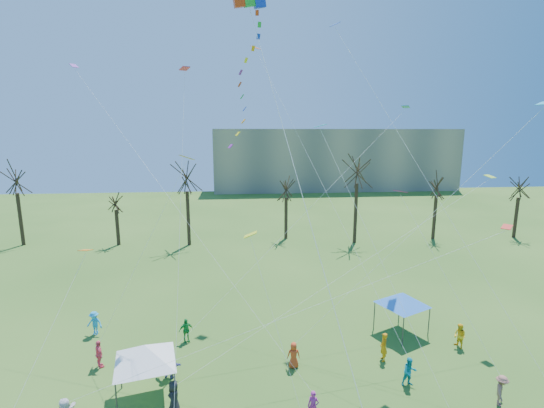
{
  "coord_description": "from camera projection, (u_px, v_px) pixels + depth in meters",
  "views": [
    {
      "loc": [
        -2.69,
        -12.61,
        14.39
      ],
      "look_at": [
        -1.04,
        5.0,
        11.0
      ],
      "focal_mm": 25.0,
      "sensor_mm": 36.0,
      "label": 1
    }
  ],
  "objects": [
    {
      "name": "distant_building",
      "position": [
        334.0,
        159.0,
        96.07
      ],
      "size": [
        60.0,
        14.0,
        15.0
      ],
      "primitive_type": "cube",
      "color": "gray",
      "rests_on": "ground"
    },
    {
      "name": "bare_tree_row",
      "position": [
        274.0,
        186.0,
        48.71
      ],
      "size": [
        71.02,
        9.26,
        12.25
      ],
      "color": "black",
      "rests_on": "ground"
    },
    {
      "name": "big_box_kite",
      "position": [
        251.0,
        82.0,
        18.16
      ],
      "size": [
        3.02,
        5.97,
        21.49
      ],
      "color": "red",
      "rests_on": "ground"
    },
    {
      "name": "canopy_tent_white",
      "position": [
        145.0,
        353.0,
        20.16
      ],
      "size": [
        4.24,
        4.24,
        3.26
      ],
      "color": "#3F3F44",
      "rests_on": "ground"
    },
    {
      "name": "canopy_tent_blue",
      "position": [
        402.0,
        299.0,
        27.12
      ],
      "size": [
        3.72,
        3.72,
        3.07
      ],
      "color": "#3F3F44",
      "rests_on": "ground"
    },
    {
      "name": "festival_crowd",
      "position": [
        260.0,
        379.0,
        21.02
      ],
      "size": [
        26.85,
        12.84,
        1.85
      ],
      "color": "red",
      "rests_on": "ground"
    },
    {
      "name": "small_kites_aloft",
      "position": [
        309.0,
        146.0,
        24.11
      ],
      "size": [
        30.81,
        18.89,
        32.39
      ],
      "color": "orange",
      "rests_on": "ground"
    }
  ]
}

